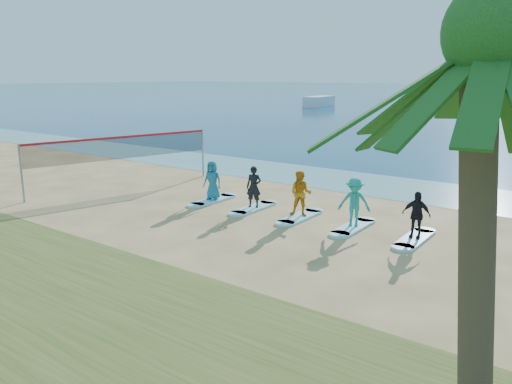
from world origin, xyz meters
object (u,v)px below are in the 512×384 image
Objects in this scene: boat_offshore_a at (319,107)px; surfboard_2 at (300,217)px; surfboard_4 at (414,239)px; student_4 at (416,215)px; surfboard_3 at (353,227)px; student_3 at (354,202)px; surfboard_1 at (254,208)px; surfboard_0 at (213,200)px; student_0 at (213,180)px; palm_tree at (499,36)px; student_2 at (301,194)px; volleyball_net at (122,148)px; student_1 at (254,187)px.

surfboard_2 is at bearing -68.58° from boat_offshore_a.
student_4 is at bearing 0.00° from surfboard_4.
surfboard_3 is at bearing 180.00° from surfboard_4.
surfboard_3 is 2.33m from student_4.
student_3 reaches higher than surfboard_2.
surfboard_4 is (2.18, 0.00, 0.00)m from surfboard_3.
surfboard_3 is at bearing -67.01° from boat_offshore_a.
surfboard_1 is at bearing 174.98° from student_4.
surfboard_0 is at bearing 180.00° from surfboard_3.
surfboard_4 is (8.71, 0.00, 0.00)m from surfboard_0.
surfboard_4 is at bearing -11.18° from student_0.
palm_tree is 0.90× the size of boat_offshore_a.
surfboard_3 is 1.42× the size of student_4.
palm_tree is at bearing -75.08° from student_3.
student_2 reaches higher than boat_offshore_a.
volleyball_net is 1.12× the size of boat_offshore_a.
student_0 is 2.35m from surfboard_1.
student_2 is at bearing -11.18° from student_0.
volleyball_net is 9.60m from student_2.
student_3 reaches higher than student_0.
surfboard_3 is (35.19, -60.34, 0.04)m from boat_offshore_a.
student_3 reaches higher than surfboard_1.
surfboard_0 is 2.35m from student_1.
surfboard_0 is 1.33× the size of student_0.
surfboard_0 is 4.36m from surfboard_2.
surfboard_4 is at bearing 0.00° from student_4.
palm_tree reaches higher than volleyball_net.
volleyball_net is at bearing -177.88° from surfboard_4.
surfboard_2 is (4.36, 0.00, -0.87)m from student_0.
student_1 is 6.59m from surfboard_4.
student_3 reaches higher than surfboard_0.
surfboard_1 is 1.00× the size of surfboard_4.
surfboard_0 is 1.42× the size of student_4.
student_1 is at bearing 141.41° from palm_tree.
volleyball_net is 5.32× the size of student_0.
student_0 is 0.75× the size of surfboard_1.
surfboard_0 is (-12.21, 8.01, -5.73)m from palm_tree.
surfboard_1 is 1.00× the size of surfboard_3.
surfboard_2 is 1.28× the size of student_3.
surfboard_2 is at bearing 180.00° from surfboard_3.
student_1 is at bearing -11.18° from student_0.
volleyball_net is at bearing -76.17° from boat_offshore_a.
volleyball_net is 9.73m from surfboard_2.
student_2 is at bearing -68.58° from boat_offshore_a.
volleyball_net is 4.00× the size of surfboard_1.
surfboard_2 is (2.18, 0.00, 0.00)m from surfboard_1.
surfboard_3 is at bearing 0.00° from surfboard_1.
surfboard_4 is (8.71, 0.00, -0.87)m from student_0.
boat_offshore_a reaches higher than surfboard_3.
boat_offshore_a is 69.85m from surfboard_3.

